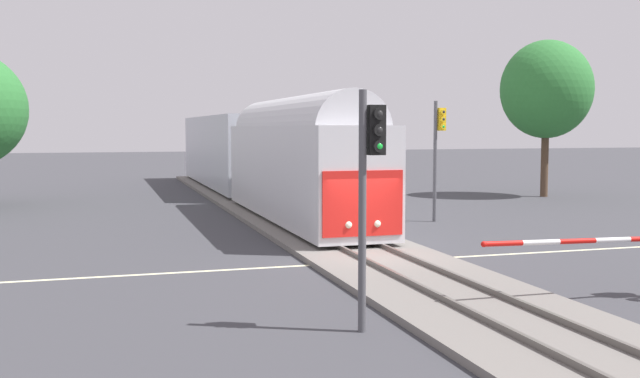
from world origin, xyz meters
The scene contains 7 objects.
ground_plane centered at (0.00, 0.00, 0.00)m, with size 220.00×220.00×0.00m, color #3D3D42.
road_centre_stripe centered at (0.00, 0.00, 0.00)m, with size 44.00×0.20×0.01m.
railway_track centered at (0.00, 0.00, 0.10)m, with size 4.40×80.00×0.32m.
commuter_train centered at (0.00, 18.81, 2.79)m, with size 3.04×37.86×5.16m.
traffic_signal_median centered at (-2.99, -7.28, 3.28)m, with size 0.53×0.38×4.89m.
traffic_signal_far_side centered at (6.11, 8.41, 3.56)m, with size 0.53×0.38×5.32m.
maple_right_background centered at (17.49, 17.36, 6.42)m, with size 5.44×5.44×9.36m.
Camera 1 is at (-8.15, -21.00, 4.13)m, focal length 41.19 mm.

